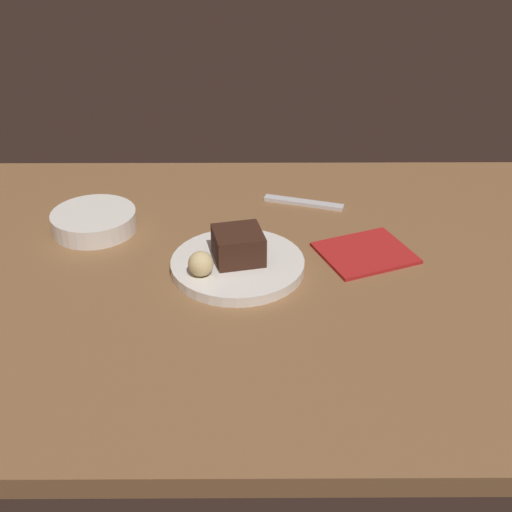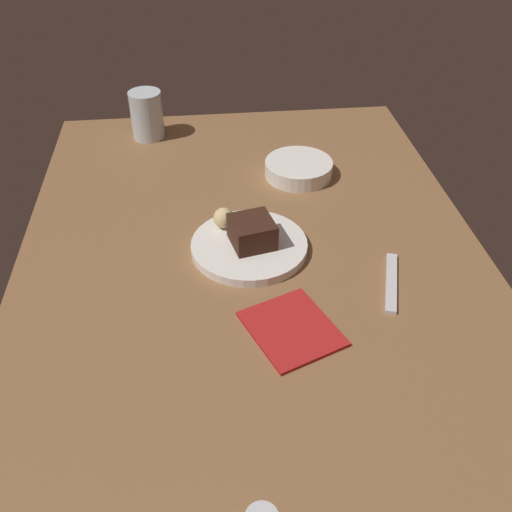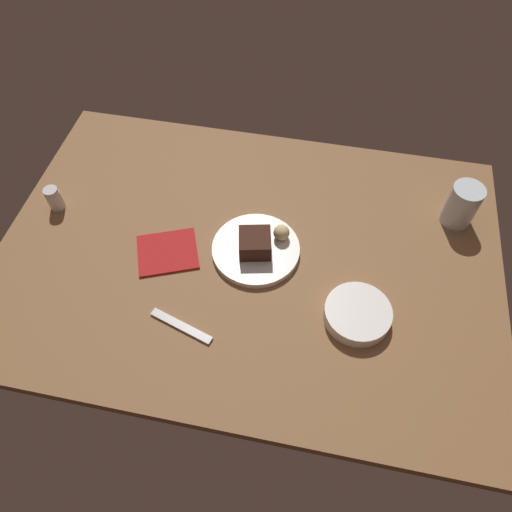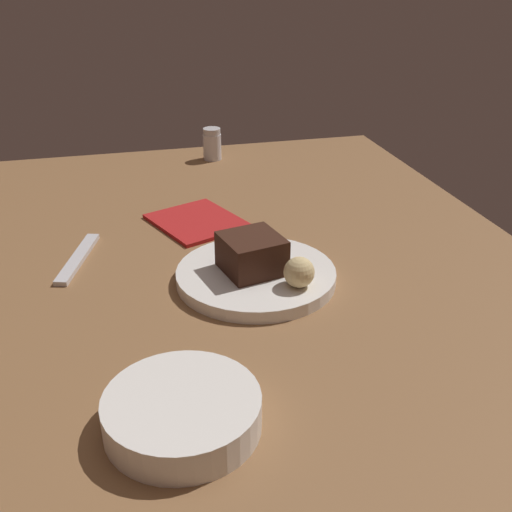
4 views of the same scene
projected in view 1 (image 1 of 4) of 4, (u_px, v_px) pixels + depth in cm
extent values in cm
cube|color=brown|center=(249.00, 276.00, 107.70)|extent=(120.00, 84.00, 3.00)
cylinder|color=white|center=(238.00, 265.00, 106.04)|extent=(21.01, 21.01, 1.68)
cube|color=#381E14|center=(238.00, 247.00, 104.43)|extent=(8.81, 8.73, 4.79)
sphere|color=#DBC184|center=(201.00, 264.00, 101.03)|extent=(3.88, 3.88, 3.88)
cylinder|color=white|center=(94.00, 221.00, 116.84)|extent=(14.56, 14.56, 3.36)
cube|color=silver|center=(304.00, 203.00, 125.94)|extent=(14.85, 6.19, 0.70)
cube|color=#B21E1E|center=(365.00, 253.00, 110.26)|extent=(17.65, 16.54, 0.60)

